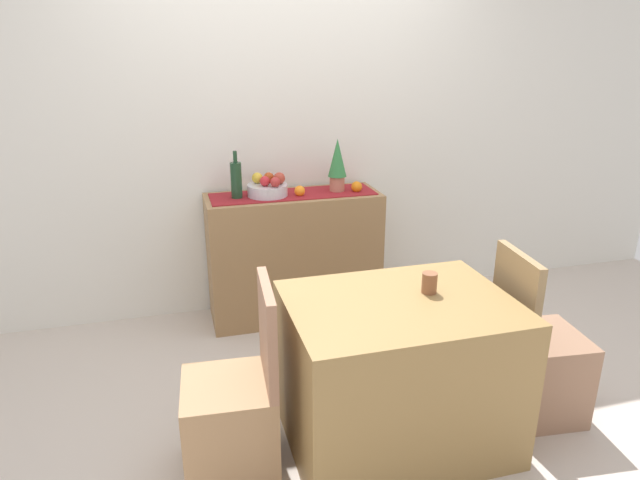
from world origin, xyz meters
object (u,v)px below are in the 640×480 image
at_px(sideboard_console, 294,256).
at_px(chair_by_corner, 536,367).
at_px(potted_plant, 337,163).
at_px(coffee_cup, 429,283).
at_px(dining_table, 397,372).
at_px(chair_near_window, 234,419).
at_px(fruit_bowl, 267,190).
at_px(wine_bottle, 236,180).

distance_m(sideboard_console, chair_by_corner, 1.72).
bearing_deg(potted_plant, coffee_cup, -89.03).
bearing_deg(dining_table, coffee_cup, 17.98).
relative_size(potted_plant, dining_table, 0.35).
distance_m(coffee_cup, chair_by_corner, 0.81).
relative_size(sideboard_console, potted_plant, 3.24).
relative_size(coffee_cup, chair_near_window, 0.11).
relative_size(fruit_bowl, chair_near_window, 0.29).
height_order(potted_plant, coffee_cup, potted_plant).
bearing_deg(chair_by_corner, chair_near_window, -179.90).
bearing_deg(chair_by_corner, potted_plant, 113.94).
height_order(chair_near_window, chair_by_corner, same).
xyz_separation_m(dining_table, coffee_cup, (0.16, 0.05, 0.42)).
bearing_deg(coffee_cup, chair_by_corner, -4.79).
relative_size(coffee_cup, chair_by_corner, 0.11).
distance_m(sideboard_console, dining_table, 1.44).
xyz_separation_m(sideboard_console, chair_near_window, (-0.61, -1.43, -0.17)).
bearing_deg(coffee_cup, dining_table, -162.02).
height_order(sideboard_console, coffee_cup, sideboard_console).
distance_m(dining_table, coffee_cup, 0.45).
bearing_deg(chair_near_window, wine_bottle, 80.68).
relative_size(wine_bottle, coffee_cup, 3.19).
distance_m(wine_bottle, dining_table, 1.66).
height_order(fruit_bowl, wine_bottle, wine_bottle).
bearing_deg(potted_plant, dining_table, -95.57).
bearing_deg(coffee_cup, chair_near_window, -176.70).
height_order(fruit_bowl, coffee_cup, fruit_bowl).
xyz_separation_m(wine_bottle, chair_near_window, (-0.24, -1.43, -0.74)).
distance_m(coffee_cup, chair_near_window, 1.07).
distance_m(chair_near_window, chair_by_corner, 1.55).
distance_m(wine_bottle, chair_near_window, 1.63).
xyz_separation_m(coffee_cup, chair_by_corner, (0.61, -0.05, -0.52)).
height_order(sideboard_console, potted_plant, potted_plant).
bearing_deg(fruit_bowl, coffee_cup, -70.01).
distance_m(fruit_bowl, chair_by_corner, 1.93).
bearing_deg(sideboard_console, chair_by_corner, -56.66).
height_order(sideboard_console, dining_table, sideboard_console).
xyz_separation_m(sideboard_console, chair_by_corner, (0.94, -1.43, -0.17)).
bearing_deg(potted_plant, chair_near_window, -122.54).
bearing_deg(wine_bottle, chair_near_window, -99.32).
bearing_deg(dining_table, chair_by_corner, 0.12).
relative_size(dining_table, coffee_cup, 10.48).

